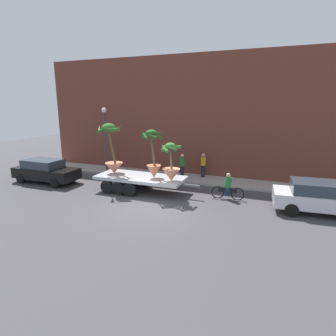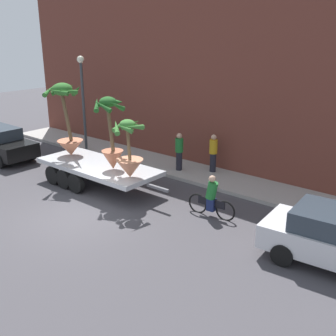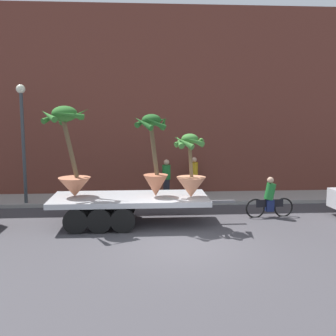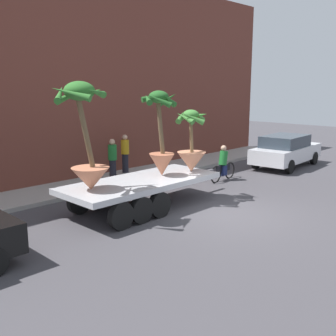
# 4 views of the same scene
# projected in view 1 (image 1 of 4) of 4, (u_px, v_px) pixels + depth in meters

# --- Properties ---
(ground_plane) EXTENTS (60.00, 60.00, 0.00)m
(ground_plane) POSITION_uv_depth(u_px,v_px,m) (148.00, 208.00, 14.24)
(ground_plane) COLOR #423F44
(sidewalk) EXTENTS (24.00, 2.20, 0.15)m
(sidewalk) POSITION_uv_depth(u_px,v_px,m) (185.00, 178.00, 19.75)
(sidewalk) COLOR #A39E99
(sidewalk) RESTS_ON ground
(building_facade) EXTENTS (24.00, 1.20, 8.65)m
(building_facade) POSITION_uv_depth(u_px,v_px,m) (193.00, 117.00, 20.33)
(building_facade) COLOR brown
(building_facade) RESTS_ON ground
(flatbed_trailer) EXTENTS (6.40, 2.28, 0.98)m
(flatbed_trailer) POSITION_uv_depth(u_px,v_px,m) (137.00, 179.00, 16.87)
(flatbed_trailer) COLOR #B7BABF
(flatbed_trailer) RESTS_ON ground
(potted_palm_rear) EXTENTS (1.18, 1.22, 2.18)m
(potted_palm_rear) POSITION_uv_depth(u_px,v_px,m) (171.00, 167.00, 15.53)
(potted_palm_rear) COLOR tan
(potted_palm_rear) RESTS_ON flatbed_trailer
(potted_palm_middle) EXTENTS (1.30, 1.35, 2.84)m
(potted_palm_middle) POSITION_uv_depth(u_px,v_px,m) (153.00, 157.00, 16.12)
(potted_palm_middle) COLOR #B26647
(potted_palm_middle) RESTS_ON flatbed_trailer
(potted_palm_front) EXTENTS (1.70, 1.73, 3.12)m
(potted_palm_front) POSITION_uv_depth(u_px,v_px,m) (112.00, 151.00, 17.22)
(potted_palm_front) COLOR #C17251
(potted_palm_front) RESTS_ON flatbed_trailer
(cyclist) EXTENTS (1.84, 0.37, 1.54)m
(cyclist) POSITION_uv_depth(u_px,v_px,m) (228.00, 188.00, 15.49)
(cyclist) COLOR black
(cyclist) RESTS_ON ground
(parked_car) EXTENTS (4.68, 2.19, 1.58)m
(parked_car) POSITION_uv_depth(u_px,v_px,m) (322.00, 197.00, 13.44)
(parked_car) COLOR silver
(parked_car) RESTS_ON ground
(trailing_car) EXTENTS (4.52, 1.87, 1.58)m
(trailing_car) POSITION_uv_depth(u_px,v_px,m) (45.00, 171.00, 18.76)
(trailing_car) COLOR black
(trailing_car) RESTS_ON ground
(pedestrian_near_gate) EXTENTS (0.36, 0.36, 1.71)m
(pedestrian_near_gate) POSITION_uv_depth(u_px,v_px,m) (182.00, 166.00, 19.31)
(pedestrian_near_gate) COLOR black
(pedestrian_near_gate) RESTS_ON sidewalk
(pedestrian_far_left) EXTENTS (0.36, 0.36, 1.71)m
(pedestrian_far_left) POSITION_uv_depth(u_px,v_px,m) (203.00, 165.00, 19.55)
(pedestrian_far_left) COLOR black
(pedestrian_far_left) RESTS_ON sidewalk
(street_lamp) EXTENTS (0.36, 0.36, 4.83)m
(street_lamp) POSITION_uv_depth(u_px,v_px,m) (105.00, 132.00, 20.44)
(street_lamp) COLOR #383D42
(street_lamp) RESTS_ON sidewalk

